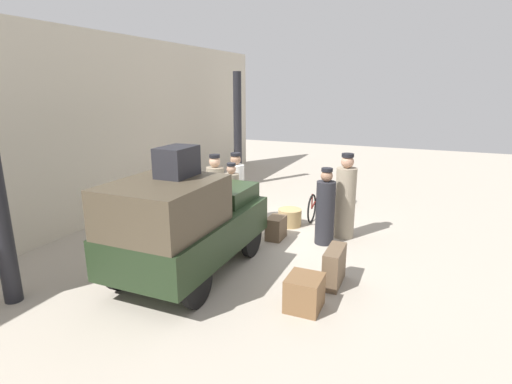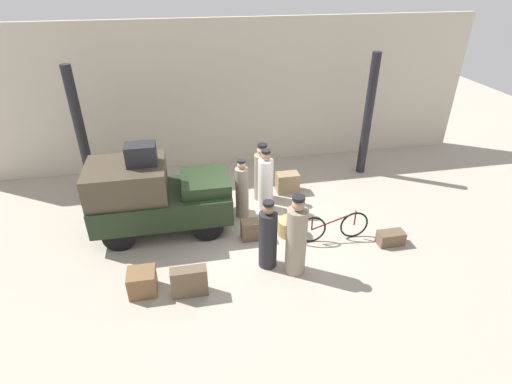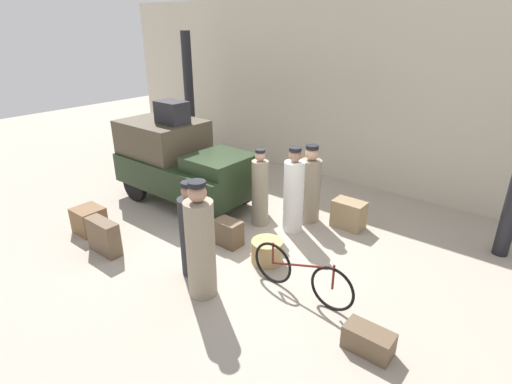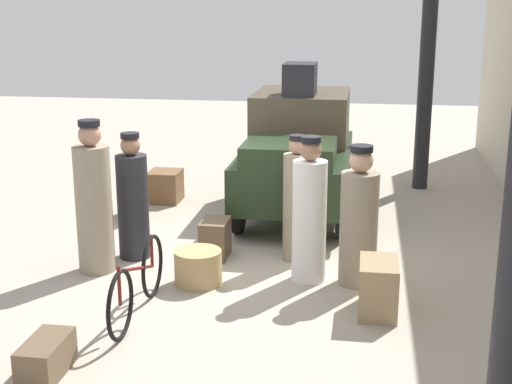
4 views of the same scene
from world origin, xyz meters
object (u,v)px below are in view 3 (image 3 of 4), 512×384
trunk_umber_medium (349,214)px  conductor_in_dark_uniform (260,191)px  wicker_basket (267,251)px  bicycle (301,275)px  suitcase_small_leather (89,220)px  porter_standing_middle (294,194)px  suitcase_black_upright (228,233)px  porter_with_bicycle (310,188)px  porter_lifting_near_truck (200,245)px  trunk_wicker_pale (368,340)px  suitcase_tan_flat (104,237)px  trunk_on_truck_roof (172,112)px  truck (181,161)px  porter_carrying_trunk (192,233)px

trunk_umber_medium → conductor_in_dark_uniform: bearing=-145.6°
wicker_basket → conductor_in_dark_uniform: (-0.99, 1.05, 0.54)m
bicycle → suitcase_small_leather: 4.50m
suitcase_small_leather → trunk_umber_medium: size_ratio=0.87×
porter_standing_middle → trunk_umber_medium: size_ratio=2.72×
suitcase_black_upright → porter_with_bicycle: bearing=71.0°
suitcase_small_leather → porter_lifting_near_truck: bearing=0.7°
trunk_wicker_pale → suitcase_tan_flat: bearing=-170.9°
bicycle → suitcase_black_upright: size_ratio=3.46×
conductor_in_dark_uniform → trunk_wicker_pale: conductor_in_dark_uniform is taller
trunk_on_truck_roof → truck: bearing=0.0°
conductor_in_dark_uniform → porter_with_bicycle: bearing=48.9°
suitcase_small_leather → trunk_umber_medium: 5.23m
suitcase_black_upright → suitcase_tan_flat: bearing=-134.1°
truck → suitcase_black_upright: bearing=-20.8°
conductor_in_dark_uniform → porter_lifting_near_truck: (0.76, -2.38, 0.11)m
truck → trunk_on_truck_roof: 1.10m
porter_standing_middle → suitcase_black_upright: (-0.61, -1.26, -0.54)m
porter_standing_middle → conductor_in_dark_uniform: bearing=-161.9°
truck → suitcase_small_leather: bearing=-96.9°
suitcase_black_upright → trunk_on_truck_roof: 3.12m
trunk_umber_medium → trunk_on_truck_roof: size_ratio=0.94×
conductor_in_dark_uniform → trunk_umber_medium: size_ratio=2.54×
trunk_umber_medium → trunk_wicker_pale: 3.41m
trunk_umber_medium → suitcase_black_upright: bearing=-124.8°
suitcase_tan_flat → trunk_wicker_pale: size_ratio=1.16×
bicycle → trunk_umber_medium: bearing=100.5°
trunk_wicker_pale → porter_standing_middle: bearing=140.9°
porter_with_bicycle → porter_carrying_trunk: bearing=-99.3°
truck → trunk_wicker_pale: 5.75m
porter_standing_middle → trunk_umber_medium: bearing=44.2°
bicycle → truck: bearing=162.9°
suitcase_tan_flat → conductor_in_dark_uniform: bearing=60.5°
truck → wicker_basket: 3.37m
bicycle → trunk_umber_medium: (-0.46, 2.49, -0.08)m
porter_with_bicycle → bicycle: bearing=-60.7°
porter_lifting_near_truck → trunk_wicker_pale: 2.64m
porter_standing_middle → trunk_wicker_pale: porter_standing_middle is taller
trunk_on_truck_roof → porter_carrying_trunk: bearing=-36.3°
porter_with_bicycle → trunk_on_truck_roof: (-3.02, -0.99, 1.32)m
truck → porter_lifting_near_truck: 3.66m
porter_lifting_near_truck → suitcase_black_upright: bearing=117.5°
suitcase_tan_flat → suitcase_black_upright: 2.26m
suitcase_small_leather → suitcase_black_upright: suitcase_small_leather is taller
trunk_wicker_pale → porter_carrying_trunk: bearing=-176.6°
conductor_in_dark_uniform → trunk_on_truck_roof: trunk_on_truck_roof is taller
porter_carrying_trunk → bicycle: bearing=19.2°
porter_lifting_near_truck → suitcase_small_leather: (-3.20, -0.04, -0.60)m
wicker_basket → porter_lifting_near_truck: size_ratio=0.30×
porter_with_bicycle → suitcase_black_upright: porter_with_bicycle is taller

